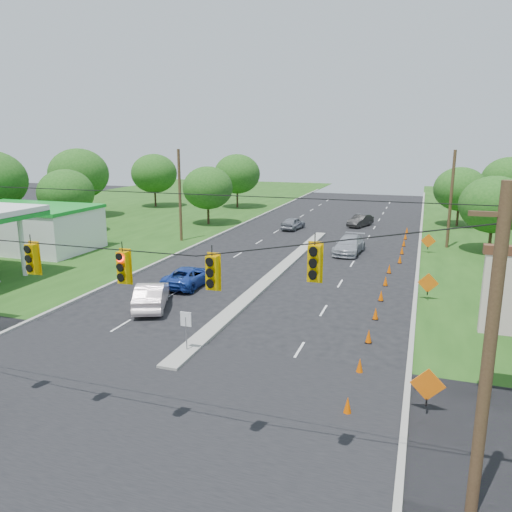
% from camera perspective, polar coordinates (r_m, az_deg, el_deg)
% --- Properties ---
extents(ground, '(160.00, 160.00, 0.00)m').
position_cam_1_polar(ground, '(19.84, -15.98, -17.35)').
color(ground, black).
rests_on(ground, ground).
extents(cross_street, '(160.00, 14.00, 0.02)m').
position_cam_1_polar(cross_street, '(19.84, -15.98, -17.35)').
color(cross_street, black).
rests_on(cross_street, ground).
extents(curb_left, '(0.25, 110.00, 0.16)m').
position_cam_1_polar(curb_left, '(49.31, -6.03, 1.54)').
color(curb_left, gray).
rests_on(curb_left, ground).
extents(curb_right, '(0.25, 110.00, 0.16)m').
position_cam_1_polar(curb_right, '(44.95, 18.09, -0.20)').
color(curb_right, gray).
rests_on(curb_right, ground).
extents(median, '(1.00, 34.00, 0.18)m').
position_cam_1_polar(median, '(37.63, 2.30, -2.08)').
color(median, gray).
rests_on(median, ground).
extents(median_sign, '(0.55, 0.06, 2.05)m').
position_cam_1_polar(median_sign, '(23.85, -8.00, -7.69)').
color(median_sign, gray).
rests_on(median_sign, ground).
extents(signal_span, '(25.60, 0.32, 9.00)m').
position_cam_1_polar(signal_span, '(17.15, -19.05, -4.32)').
color(signal_span, '#422D1C').
rests_on(signal_span, ground).
extents(utility_pole_far_left, '(0.28, 0.28, 9.00)m').
position_cam_1_polar(utility_pole_far_left, '(49.66, -8.69, 6.80)').
color(utility_pole_far_left, '#422D1C').
rests_on(utility_pole_far_left, ground).
extents(utility_pole_far_right, '(0.28, 0.28, 9.00)m').
position_cam_1_polar(utility_pole_far_right, '(49.20, 21.38, 5.99)').
color(utility_pole_far_right, '#422D1C').
rests_on(utility_pole_far_right, ground).
extents(gas_station, '(18.40, 19.70, 5.20)m').
position_cam_1_polar(gas_station, '(48.57, -25.83, 3.20)').
color(gas_station, white).
rests_on(gas_station, ground).
extents(cone_0, '(0.32, 0.32, 0.70)m').
position_cam_1_polar(cone_0, '(19.49, 10.42, -16.44)').
color(cone_0, '#DD5200').
rests_on(cone_0, ground).
extents(cone_1, '(0.32, 0.32, 0.70)m').
position_cam_1_polar(cone_1, '(22.58, 11.77, -12.16)').
color(cone_1, '#DD5200').
rests_on(cone_1, ground).
extents(cone_2, '(0.32, 0.32, 0.70)m').
position_cam_1_polar(cone_2, '(25.78, 12.76, -8.93)').
color(cone_2, '#DD5200').
rests_on(cone_2, ground).
extents(cone_3, '(0.32, 0.32, 0.70)m').
position_cam_1_polar(cone_3, '(29.05, 13.51, -6.41)').
color(cone_3, '#DD5200').
rests_on(cone_3, ground).
extents(cone_4, '(0.32, 0.32, 0.70)m').
position_cam_1_polar(cone_4, '(32.36, 14.11, -4.40)').
color(cone_4, '#DD5200').
rests_on(cone_4, ground).
extents(cone_5, '(0.32, 0.32, 0.70)m').
position_cam_1_polar(cone_5, '(35.71, 14.59, -2.77)').
color(cone_5, '#DD5200').
rests_on(cone_5, ground).
extents(cone_6, '(0.32, 0.32, 0.70)m').
position_cam_1_polar(cone_6, '(39.09, 14.99, -1.42)').
color(cone_6, '#DD5200').
rests_on(cone_6, ground).
extents(cone_7, '(0.32, 0.32, 0.70)m').
position_cam_1_polar(cone_7, '(42.46, 16.13, -0.34)').
color(cone_7, '#DD5200').
rests_on(cone_7, ground).
extents(cone_8, '(0.32, 0.32, 0.70)m').
position_cam_1_polar(cone_8, '(45.88, 16.35, 0.63)').
color(cone_8, '#DD5200').
rests_on(cone_8, ground).
extents(cone_9, '(0.32, 0.32, 0.70)m').
position_cam_1_polar(cone_9, '(49.30, 16.54, 1.47)').
color(cone_9, '#DD5200').
rests_on(cone_9, ground).
extents(cone_10, '(0.32, 0.32, 0.70)m').
position_cam_1_polar(cone_10, '(52.74, 16.71, 2.20)').
color(cone_10, '#DD5200').
rests_on(cone_10, ground).
extents(cone_11, '(0.32, 0.32, 0.70)m').
position_cam_1_polar(cone_11, '(56.18, 16.86, 2.84)').
color(cone_11, '#DD5200').
rests_on(cone_11, ground).
extents(work_sign_0, '(1.27, 0.58, 1.37)m').
position_cam_1_polar(work_sign_0, '(19.92, 19.01, -13.88)').
color(work_sign_0, black).
rests_on(work_sign_0, ground).
extents(work_sign_1, '(1.27, 0.58, 1.37)m').
position_cam_1_polar(work_sign_1, '(33.05, 19.07, -3.03)').
color(work_sign_1, black).
rests_on(work_sign_1, ground).
extents(work_sign_2, '(1.27, 0.58, 1.37)m').
position_cam_1_polar(work_sign_2, '(46.69, 19.09, 1.58)').
color(work_sign_2, black).
rests_on(work_sign_2, ground).
extents(tree_2, '(5.88, 5.88, 6.86)m').
position_cam_1_polar(tree_2, '(57.12, -20.91, 6.75)').
color(tree_2, black).
rests_on(tree_2, ground).
extents(tree_3, '(7.56, 7.56, 8.82)m').
position_cam_1_polar(tree_3, '(68.53, -19.60, 8.83)').
color(tree_3, black).
rests_on(tree_3, ground).
extents(tree_4, '(6.72, 6.72, 7.84)m').
position_cam_1_polar(tree_4, '(76.27, -11.56, 9.22)').
color(tree_4, black).
rests_on(tree_4, ground).
extents(tree_5, '(5.88, 5.88, 6.86)m').
position_cam_1_polar(tree_5, '(59.28, -5.54, 7.75)').
color(tree_5, black).
rests_on(tree_5, ground).
extents(tree_6, '(6.72, 6.72, 7.84)m').
position_cam_1_polar(tree_6, '(73.82, -2.17, 9.35)').
color(tree_6, black).
rests_on(tree_6, ground).
extents(tree_9, '(5.88, 5.88, 6.86)m').
position_cam_1_polar(tree_9, '(48.52, 25.54, 5.32)').
color(tree_9, black).
rests_on(tree_9, ground).
extents(tree_11, '(6.72, 6.72, 7.84)m').
position_cam_1_polar(tree_11, '(69.71, 26.98, 7.72)').
color(tree_11, black).
rests_on(tree_11, ground).
extents(tree_12, '(5.88, 5.88, 6.86)m').
position_cam_1_polar(tree_12, '(62.21, 22.29, 7.09)').
color(tree_12, black).
rests_on(tree_12, ground).
extents(white_sedan, '(3.39, 5.04, 1.57)m').
position_cam_1_polar(white_sedan, '(30.67, -11.86, -4.41)').
color(white_sedan, white).
rests_on(white_sedan, ground).
extents(blue_pickup, '(2.38, 4.95, 1.36)m').
position_cam_1_polar(blue_pickup, '(34.84, -7.60, -2.28)').
color(blue_pickup, '#1B3997').
rests_on(blue_pickup, ground).
extents(silver_car_far, '(2.49, 5.44, 1.54)m').
position_cam_1_polar(silver_car_far, '(45.00, 10.59, 1.26)').
color(silver_car_far, '#9CA0AA').
rests_on(silver_car_far, ground).
extents(silver_car_oncoming, '(2.22, 4.28, 1.39)m').
position_cam_1_polar(silver_car_oncoming, '(56.30, 4.26, 3.75)').
color(silver_car_oncoming, gray).
rests_on(silver_car_oncoming, ground).
extents(dark_car_receding, '(2.77, 4.44, 1.38)m').
position_cam_1_polar(dark_car_receding, '(59.30, 11.84, 3.98)').
color(dark_car_receding, black).
rests_on(dark_car_receding, ground).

